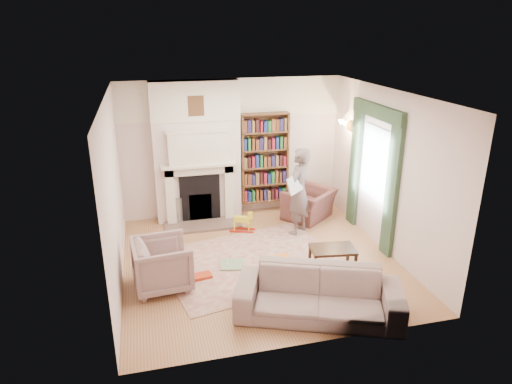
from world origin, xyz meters
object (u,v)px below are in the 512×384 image
object	(u,v)px
bookcase	(264,158)
rocking_horse	(242,222)
armchair_left	(162,264)
paraffin_heater	(177,211)
man_reading	(299,192)
coffee_table	(332,261)
armchair_reading	(309,204)
sofa	(318,294)

from	to	relation	value
bookcase	rocking_horse	world-z (taller)	bookcase
armchair_left	paraffin_heater	distance (m)	2.39
bookcase	man_reading	distance (m)	1.31
rocking_horse	paraffin_heater	bearing A→B (deg)	172.93
coffee_table	armchair_reading	bearing A→B (deg)	86.94
rocking_horse	bookcase	bearing A→B (deg)	76.91
rocking_horse	man_reading	bearing A→B (deg)	7.21
paraffin_heater	rocking_horse	bearing A→B (deg)	-30.65
armchair_reading	man_reading	bearing A→B (deg)	15.45
man_reading	paraffin_heater	world-z (taller)	man_reading
armchair_reading	armchair_left	distance (m)	3.64
armchair_left	rocking_horse	size ratio (longest dim) A/B	1.79
man_reading	paraffin_heater	distance (m)	2.49
sofa	rocking_horse	distance (m)	2.94
man_reading	armchair_reading	bearing A→B (deg)	-170.43
armchair_left	paraffin_heater	xyz separation A→B (m)	(0.41, 2.35, -0.11)
sofa	coffee_table	distance (m)	1.19
armchair_left	rocking_horse	bearing A→B (deg)	-49.50
armchair_reading	coffee_table	distance (m)	2.24
coffee_table	rocking_horse	size ratio (longest dim) A/B	1.48
sofa	coffee_table	world-z (taller)	sofa
sofa	coffee_table	bearing A→B (deg)	79.57
paraffin_heater	man_reading	bearing A→B (deg)	-24.43
bookcase	coffee_table	world-z (taller)	bookcase
armchair_left	rocking_horse	world-z (taller)	armchair_left
armchair_left	sofa	world-z (taller)	armchair_left
armchair_reading	man_reading	world-z (taller)	man_reading
coffee_table	rocking_horse	bearing A→B (deg)	126.79
sofa	rocking_horse	size ratio (longest dim) A/B	4.74
coffee_table	paraffin_heater	size ratio (longest dim) A/B	1.27
rocking_horse	armchair_reading	bearing A→B (deg)	35.08
armchair_reading	rocking_horse	size ratio (longest dim) A/B	2.02
sofa	paraffin_heater	size ratio (longest dim) A/B	4.07
bookcase	man_reading	xyz separation A→B (m)	(0.34, -1.22, -0.33)
sofa	rocking_horse	bearing A→B (deg)	120.07
man_reading	rocking_horse	distance (m)	1.24
sofa	bookcase	bearing A→B (deg)	107.80
sofa	paraffin_heater	xyz separation A→B (m)	(-1.61, 3.61, -0.05)
bookcase	armchair_reading	world-z (taller)	bookcase
armchair_left	paraffin_heater	size ratio (longest dim) A/B	1.54
armchair_left	rocking_horse	xyz separation A→B (m)	(1.59, 1.65, -0.18)
sofa	man_reading	bearing A→B (deg)	98.79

